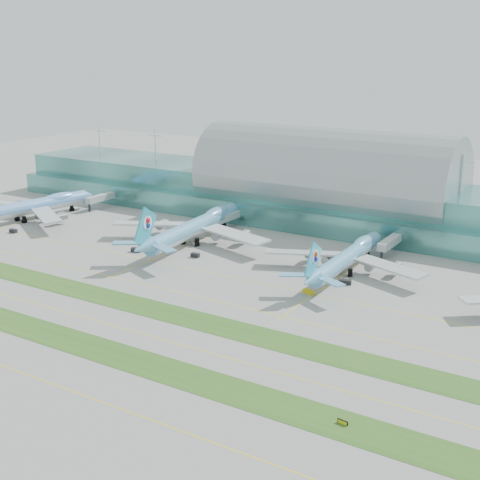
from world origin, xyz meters
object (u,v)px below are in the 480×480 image
Objects in this scene: airliner_b at (196,226)px; airliner_c at (348,256)px; terminal at (326,191)px; taxiway_sign_east at (343,422)px; airliner_a at (28,206)px.

airliner_c is (68.48, -2.46, -1.11)m from airliner_b.
terminal reaches higher than airliner_b.
airliner_c is at bearing 119.81° from taxiway_sign_east.
airliner_c reaches higher than taxiway_sign_east.
terminal is at bearing 56.91° from airliner_b.
terminal is 137.97m from airliner_a.
airliner_b reaches higher than taxiway_sign_east.
airliner_a is 88.37m from airliner_b.
airliner_b is at bearing -117.19° from terminal.
airliner_b is 68.54m from airliner_c.
airliner_a reaches higher than taxiway_sign_east.
airliner_a is 0.94× the size of airliner_b.
taxiway_sign_east is (195.82, -85.74, -6.02)m from airliner_a.
airliner_a reaches higher than airliner_c.
terminal is 4.13× the size of airliner_b.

